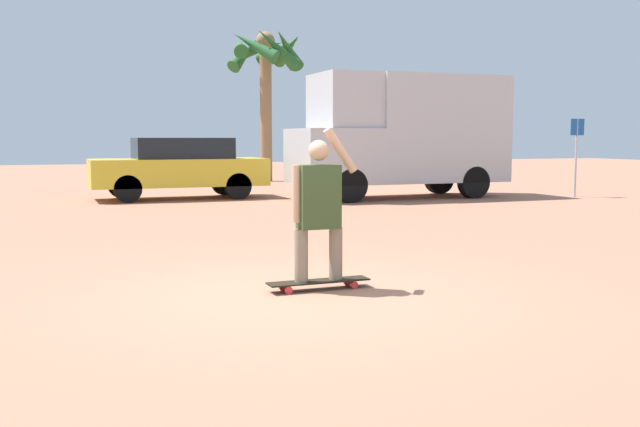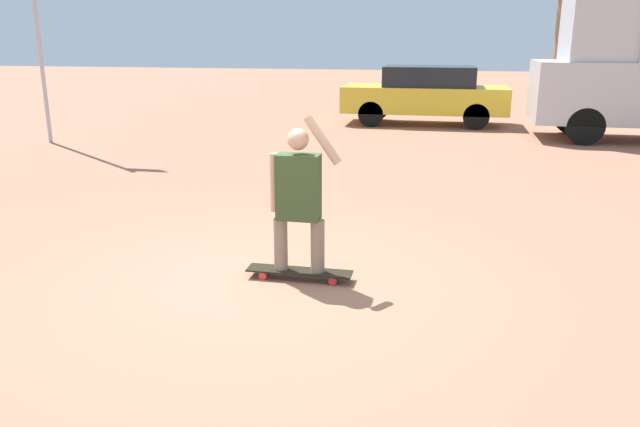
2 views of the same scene
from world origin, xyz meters
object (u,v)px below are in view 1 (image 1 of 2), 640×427
skateboard (319,282)px  camper_van (404,132)px  parked_car_yellow (180,167)px  street_sign (576,146)px  palm_tree_near_van (266,60)px  person_skateboarder (319,203)px

skateboard → camper_van: camper_van is taller
parked_car_yellow → camper_van: bearing=-17.8°
skateboard → camper_van: bearing=57.8°
skateboard → street_sign: (10.81, 8.61, 1.29)m
skateboard → parked_car_yellow: (0.74, 11.91, 0.76)m
palm_tree_near_van → street_sign: 11.90m
skateboard → street_sign: bearing=38.5°
skateboard → person_skateboarder: (-0.00, 0.00, 0.83)m
person_skateboarder → street_sign: (10.81, 8.61, 0.46)m
palm_tree_near_van → person_skateboarder: bearing=-105.6°
skateboard → camper_van: (6.37, 10.11, 1.66)m
person_skateboarder → parked_car_yellow: bearing=86.4°
camper_van → parked_car_yellow: (-5.63, 1.80, -0.90)m
palm_tree_near_van → street_sign: size_ratio=2.64×
parked_car_yellow → palm_tree_near_van: (4.47, 6.74, 3.61)m
street_sign → palm_tree_near_van: bearing=119.1°
skateboard → street_sign: street_sign is taller
person_skateboarder → camper_van: bearing=57.8°
palm_tree_near_van → parked_car_yellow: bearing=-123.6°
parked_car_yellow → skateboard: bearing=-93.6°
person_skateboarder → camper_van: size_ratio=0.28×
person_skateboarder → skateboard: bearing=0.0°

